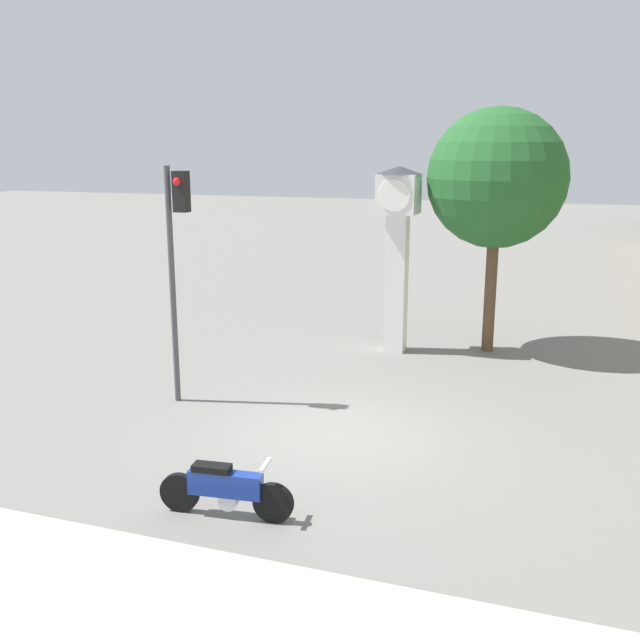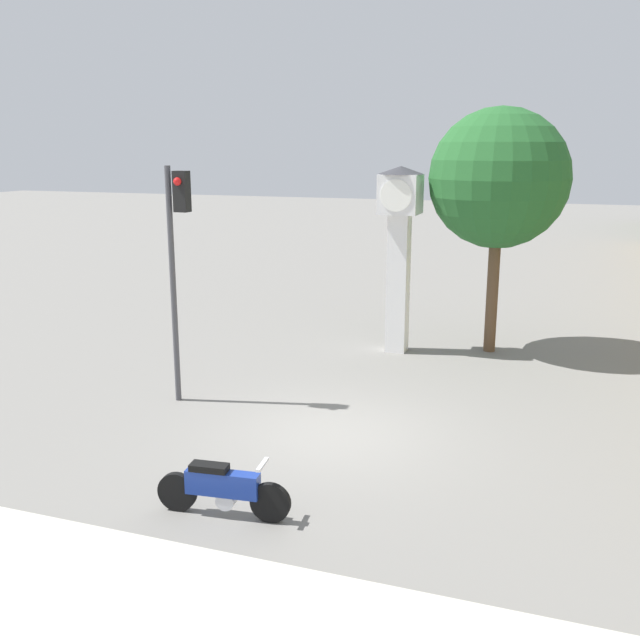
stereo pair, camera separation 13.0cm
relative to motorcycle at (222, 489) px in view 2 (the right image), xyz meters
The scene contains 5 objects.
ground_plane 3.48m from the motorcycle, 80.66° to the left, with size 120.00×120.00×0.00m, color slate.
motorcycle is the anchor object (origin of this frame).
clock_tower 9.70m from the motorcycle, 87.65° to the left, with size 1.18×1.18×4.77m.
traffic_light 5.83m from the motorcycle, 126.11° to the left, with size 0.50×0.35×4.88m.
street_tree 11.20m from the motorcycle, 75.07° to the left, with size 3.49×3.49×6.21m.
Camera 2 is at (3.87, -11.83, 5.23)m, focal length 40.00 mm.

